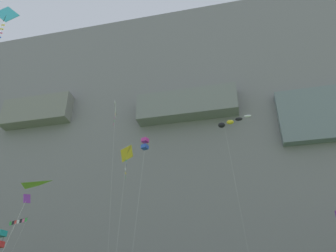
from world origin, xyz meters
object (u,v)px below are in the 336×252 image
(kite_diamond_near_cliff, at_px, (127,157))
(kite_banner_high_center, at_px, (16,226))
(kite_diamond_high_left, at_px, (5,18))
(kite_delta_low_center, at_px, (18,196))
(kite_box_mid_center, at_px, (145,144))
(kite_windsock_low_left, at_px, (229,123))
(kite_box_far_right, at_px, (0,239))
(kite_diamond_high_right, at_px, (115,113))

(kite_diamond_near_cliff, relative_size, kite_banner_high_center, 1.29)
(kite_diamond_high_left, bearing_deg, kite_delta_low_center, -30.16)
(kite_diamond_high_left, distance_m, kite_box_mid_center, 19.87)
(kite_delta_low_center, relative_size, kite_box_mid_center, 0.39)
(kite_diamond_high_left, bearing_deg, kite_box_mid_center, 58.40)
(kite_banner_high_center, bearing_deg, kite_windsock_low_left, -3.52)
(kite_diamond_high_left, distance_m, kite_box_far_right, 20.64)
(kite_diamond_high_right, height_order, kite_diamond_near_cliff, kite_diamond_high_right)
(kite_diamond_high_right, relative_size, kite_diamond_near_cliff, 1.39)
(kite_diamond_high_left, xyz_separation_m, kite_delta_low_center, (10.23, -5.94, -20.84))
(kite_banner_high_center, bearing_deg, kite_box_far_right, -58.14)
(kite_diamond_high_right, relative_size, kite_windsock_low_left, 1.09)
(kite_diamond_high_right, height_order, kite_banner_high_center, kite_diamond_high_right)
(kite_banner_high_center, bearing_deg, kite_delta_low_center, -54.69)
(kite_diamond_high_right, height_order, kite_delta_low_center, kite_diamond_high_right)
(kite_diamond_high_right, xyz_separation_m, kite_windsock_low_left, (14.33, 3.55, -1.23))
(kite_box_mid_center, bearing_deg, kite_diamond_near_cliff, -106.81)
(kite_diamond_high_left, bearing_deg, kite_box_far_right, 92.57)
(kite_banner_high_center, distance_m, kite_box_mid_center, 20.90)
(kite_diamond_high_left, relative_size, kite_delta_low_center, 3.43)
(kite_delta_low_center, xyz_separation_m, kite_box_far_right, (-10.55, 13.17, 1.51))
(kite_banner_high_center, xyz_separation_m, kite_box_far_right, (8.73, -14.04, -5.28))
(kite_diamond_high_left, height_order, kite_banner_high_center, kite_diamond_high_left)
(kite_diamond_near_cliff, distance_m, kite_box_far_right, 14.19)
(kite_box_far_right, bearing_deg, kite_windsock_low_left, 31.15)
(kite_diamond_high_right, distance_m, kite_windsock_low_left, 14.82)
(kite_diamond_high_right, relative_size, kite_box_mid_center, 1.26)
(kite_diamond_near_cliff, bearing_deg, kite_diamond_high_left, -124.90)
(kite_diamond_high_left, bearing_deg, kite_diamond_high_right, 70.59)
(kite_diamond_near_cliff, bearing_deg, kite_banner_high_center, 154.10)
(kite_diamond_near_cliff, xyz_separation_m, kite_box_far_right, (-9.12, -5.37, -9.46))
(kite_box_far_right, height_order, kite_box_mid_center, kite_box_mid_center)
(kite_box_far_right, bearing_deg, kite_diamond_high_right, 55.70)
(kite_diamond_near_cliff, height_order, kite_windsock_low_left, kite_windsock_low_left)
(kite_banner_high_center, relative_size, kite_box_far_right, 1.49)
(kite_delta_low_center, height_order, kite_box_far_right, kite_box_far_right)
(kite_diamond_high_left, height_order, kite_box_mid_center, kite_diamond_high_left)
(kite_windsock_low_left, distance_m, kite_box_far_right, 28.80)
(kite_diamond_high_left, distance_m, kite_diamond_high_right, 16.98)
(kite_diamond_high_left, height_order, kite_windsock_low_left, kite_diamond_high_left)
(kite_diamond_high_left, bearing_deg, kite_diamond_near_cliff, 55.10)
(kite_diamond_near_cliff, height_order, kite_box_mid_center, kite_box_mid_center)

